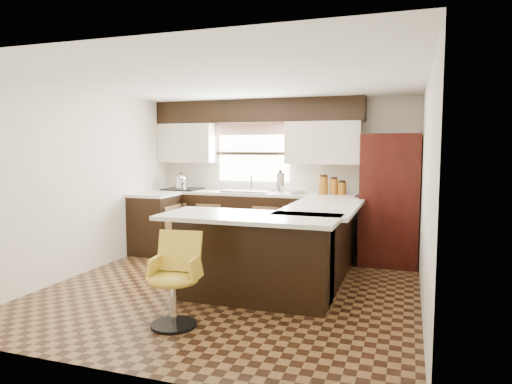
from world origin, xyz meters
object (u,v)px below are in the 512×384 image
(peninsula_long, at_px, (319,244))
(refrigerator, at_px, (390,199))
(peninsula_return, at_px, (254,259))
(bar_chair, at_px, (173,281))

(peninsula_long, height_order, refrigerator, refrigerator)
(peninsula_long, relative_size, peninsula_return, 1.18)
(peninsula_return, bearing_deg, refrigerator, 58.24)
(peninsula_long, bearing_deg, refrigerator, 55.47)
(refrigerator, distance_m, bar_chair, 3.57)
(peninsula_return, distance_m, refrigerator, 2.53)
(refrigerator, height_order, bar_chair, refrigerator)
(peninsula_long, bearing_deg, bar_chair, -117.27)
(peninsula_return, xyz_separation_m, refrigerator, (1.31, 2.12, 0.47))
(peninsula_return, bearing_deg, bar_chair, -116.19)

